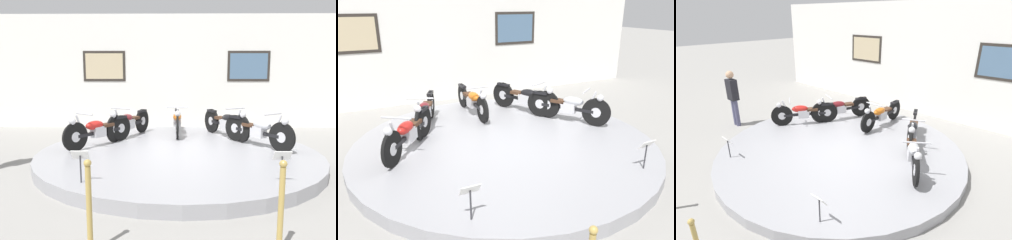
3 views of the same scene
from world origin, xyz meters
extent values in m
plane|color=gray|center=(0.00, 0.00, 0.00)|extent=(60.00, 60.00, 0.00)
cylinder|color=#99999E|center=(0.00, 0.00, 0.11)|extent=(5.93, 5.93, 0.22)
cube|color=white|center=(0.00, 4.20, 1.88)|extent=(14.00, 0.20, 3.75)
cube|color=#2D2823|center=(-2.40, 4.09, 2.06)|extent=(1.40, 0.02, 1.00)
cube|color=#C6B289|center=(-2.40, 4.08, 2.06)|extent=(1.24, 0.02, 0.84)
cube|color=#2D2823|center=(2.40, 4.09, 2.06)|extent=(1.40, 0.02, 1.00)
cube|color=slate|center=(2.40, 4.08, 2.06)|extent=(1.24, 0.02, 0.84)
cylinder|color=black|center=(-2.18, -0.19, 0.53)|extent=(0.41, 0.54, 0.63)
cylinder|color=silver|center=(-2.18, -0.19, 0.53)|extent=(0.18, 0.22, 0.22)
cylinder|color=black|center=(-1.39, 0.91, 0.53)|extent=(0.41, 0.54, 0.63)
cylinder|color=silver|center=(-1.39, 0.91, 0.53)|extent=(0.18, 0.22, 0.22)
cube|color=black|center=(-1.78, 0.36, 0.53)|extent=(0.78, 1.05, 0.07)
cube|color=silver|center=(-1.81, 0.33, 0.55)|extent=(0.35, 0.38, 0.24)
ellipsoid|color=red|center=(-1.86, 0.25, 0.71)|extent=(0.46, 0.52, 0.20)
cube|color=#472D1E|center=(-1.65, 0.54, 0.67)|extent=(0.35, 0.38, 0.07)
cube|color=black|center=(-1.39, 0.91, 0.80)|extent=(0.29, 0.35, 0.06)
cylinder|color=silver|center=(-2.09, -0.07, 0.73)|extent=(0.18, 0.23, 0.54)
cylinder|color=silver|center=(-2.03, 0.02, 0.99)|extent=(0.46, 0.34, 0.03)
sphere|color=silver|center=(-2.21, -0.24, 0.87)|extent=(0.15, 0.15, 0.15)
cylinder|color=black|center=(-1.51, 0.77, 0.54)|extent=(0.31, 0.61, 0.65)
cylinder|color=silver|center=(-1.51, 0.77, 0.54)|extent=(0.15, 0.23, 0.23)
cylinder|color=black|center=(-0.96, 2.01, 0.54)|extent=(0.31, 0.61, 0.65)
cylinder|color=silver|center=(-0.96, 2.01, 0.54)|extent=(0.15, 0.23, 0.23)
cube|color=black|center=(-1.23, 1.39, 0.54)|extent=(0.57, 1.16, 0.07)
cube|color=silver|center=(-1.25, 1.35, 0.56)|extent=(0.31, 0.37, 0.24)
ellipsoid|color=maroon|center=(-1.29, 1.26, 0.72)|extent=(0.40, 0.53, 0.20)
cube|color=#472D1E|center=(-1.15, 1.59, 0.68)|extent=(0.31, 0.37, 0.07)
cube|color=black|center=(-0.96, 2.01, 0.82)|extent=(0.24, 0.37, 0.06)
cylinder|color=silver|center=(-1.45, 0.91, 0.74)|extent=(0.14, 0.25, 0.54)
cylinder|color=silver|center=(-1.40, 1.01, 1.00)|extent=(0.51, 0.25, 0.03)
sphere|color=silver|center=(-1.53, 0.72, 0.88)|extent=(0.15, 0.15, 0.15)
cylinder|color=black|center=(0.00, 1.14, 0.53)|extent=(0.06, 0.61, 0.61)
cylinder|color=silver|center=(0.00, 1.14, 0.53)|extent=(0.07, 0.21, 0.21)
cylinder|color=black|center=(0.00, 2.49, 0.53)|extent=(0.06, 0.61, 0.61)
cylinder|color=silver|center=(0.00, 2.49, 0.53)|extent=(0.07, 0.21, 0.21)
cube|color=black|center=(0.00, 1.81, 0.53)|extent=(0.08, 1.24, 0.07)
cube|color=silver|center=(0.00, 1.77, 0.55)|extent=(0.20, 0.32, 0.24)
ellipsoid|color=#D16619|center=(0.00, 1.67, 0.71)|extent=(0.22, 0.48, 0.20)
cube|color=#472D1E|center=(0.00, 2.03, 0.67)|extent=(0.20, 0.32, 0.07)
cube|color=black|center=(0.00, 2.49, 0.79)|extent=(0.10, 0.36, 0.06)
cylinder|color=silver|center=(0.00, 1.29, 0.73)|extent=(0.05, 0.25, 0.54)
cylinder|color=silver|center=(0.00, 1.39, 0.99)|extent=(0.54, 0.03, 0.03)
sphere|color=silver|center=(0.00, 1.08, 0.87)|extent=(0.15, 0.15, 0.15)
cylinder|color=black|center=(1.51, 0.78, 0.55)|extent=(0.32, 0.62, 0.65)
cylinder|color=silver|center=(1.51, 0.78, 0.55)|extent=(0.15, 0.24, 0.23)
cylinder|color=black|center=(0.96, 2.01, 0.55)|extent=(0.32, 0.62, 0.65)
cylinder|color=silver|center=(0.96, 2.01, 0.55)|extent=(0.15, 0.24, 0.23)
cube|color=black|center=(1.23, 1.39, 0.55)|extent=(0.58, 1.16, 0.07)
cube|color=silver|center=(1.25, 1.35, 0.57)|extent=(0.31, 0.37, 0.24)
ellipsoid|color=black|center=(1.29, 1.26, 0.73)|extent=(0.40, 0.53, 0.20)
cube|color=#472D1E|center=(1.14, 1.59, 0.69)|extent=(0.31, 0.37, 0.07)
cube|color=black|center=(0.96, 2.01, 0.82)|extent=(0.24, 0.37, 0.06)
cylinder|color=silver|center=(1.45, 0.91, 0.75)|extent=(0.14, 0.25, 0.54)
cylinder|color=silver|center=(1.41, 1.01, 1.01)|extent=(0.51, 0.25, 0.03)
sphere|color=silver|center=(1.54, 0.72, 0.89)|extent=(0.15, 0.15, 0.15)
cylinder|color=black|center=(2.16, -0.20, 0.54)|extent=(0.40, 0.56, 0.64)
cylinder|color=silver|center=(2.16, -0.20, 0.54)|extent=(0.18, 0.22, 0.22)
cylinder|color=black|center=(1.40, 0.92, 0.54)|extent=(0.40, 0.56, 0.64)
cylinder|color=silver|center=(1.40, 0.92, 0.54)|extent=(0.18, 0.22, 0.22)
cube|color=black|center=(1.78, 0.36, 0.54)|extent=(0.75, 1.07, 0.07)
cube|color=silver|center=(1.80, 0.33, 0.56)|extent=(0.34, 0.38, 0.24)
ellipsoid|color=#B2B5BA|center=(1.86, 0.24, 0.72)|extent=(0.45, 0.52, 0.20)
cube|color=#472D1E|center=(1.66, 0.54, 0.68)|extent=(0.34, 0.38, 0.07)
cube|color=black|center=(1.40, 0.92, 0.81)|extent=(0.28, 0.35, 0.06)
cylinder|color=silver|center=(2.08, -0.08, 0.74)|extent=(0.18, 0.23, 0.54)
cylinder|color=silver|center=(2.02, 0.01, 1.00)|extent=(0.47, 0.33, 0.03)
sphere|color=silver|center=(2.19, -0.25, 0.88)|extent=(0.15, 0.15, 0.15)
cylinder|color=#333338|center=(-1.53, -2.13, 0.43)|extent=(0.02, 0.02, 0.42)
cube|color=white|center=(-1.53, -2.13, 0.65)|extent=(0.26, 0.11, 0.15)
cylinder|color=#333338|center=(1.53, -2.13, 0.43)|extent=(0.02, 0.02, 0.42)
cube|color=white|center=(1.53, -2.13, 0.65)|extent=(0.26, 0.11, 0.15)
cylinder|color=#4C4C6B|center=(-3.83, -0.84, 0.43)|extent=(0.13, 0.13, 0.85)
cylinder|color=#4C4C6B|center=(-3.67, -0.84, 0.43)|extent=(0.13, 0.13, 0.85)
cube|color=black|center=(-3.75, -0.84, 1.17)|extent=(0.36, 0.22, 0.64)
sphere|color=tan|center=(-3.75, -0.84, 1.63)|extent=(0.23, 0.23, 0.23)
sphere|color=tan|center=(0.99, -3.71, 0.98)|extent=(0.08, 0.08, 0.08)
camera|label=1|loc=(-0.13, -6.92, 1.91)|focal=35.00mm
camera|label=2|loc=(-2.69, -5.45, 2.81)|focal=35.00mm
camera|label=3|loc=(4.02, -4.31, 3.30)|focal=28.00mm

